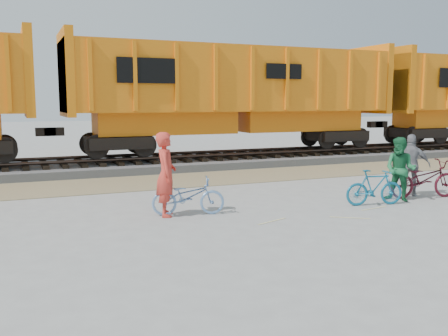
{
  "coord_description": "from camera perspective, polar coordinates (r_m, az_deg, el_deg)",
  "views": [
    {
      "loc": [
        -6.2,
        -10.33,
        2.65
      ],
      "look_at": [
        -1.18,
        1.5,
        0.92
      ],
      "focal_mm": 40.0,
      "sensor_mm": 36.0,
      "label": 1
    }
  ],
  "objects": [
    {
      "name": "ground",
      "position": [
        12.34,
        7.83,
        -4.83
      ],
      "size": [
        120.0,
        120.0,
        0.0
      ],
      "primitive_type": "plane",
      "color": "#9E9E99",
      "rests_on": "ground"
    },
    {
      "name": "gravel_strip",
      "position": [
        17.21,
        -1.57,
        -1.18
      ],
      "size": [
        120.0,
        3.0,
        0.02
      ],
      "primitive_type": "cube",
      "color": "#9B8860",
      "rests_on": "ground"
    },
    {
      "name": "bicycle_blue",
      "position": [
        11.71,
        -4.11,
        -3.23
      ],
      "size": [
        1.79,
        1.0,
        0.89
      ],
      "primitive_type": "imported",
      "rotation": [
        0.0,
        0.0,
        1.32
      ],
      "color": "#6D97CB",
      "rests_on": "ground"
    },
    {
      "name": "bicycle_teal",
      "position": [
        13.31,
        16.82,
        -2.14
      ],
      "size": [
        1.6,
        0.75,
        0.92
      ],
      "primitive_type": "imported",
      "rotation": [
        0.0,
        0.0,
        1.36
      ],
      "color": "#116487",
      "rests_on": "ground"
    },
    {
      "name": "person_man",
      "position": [
        14.06,
        19.5,
        -0.14
      ],
      "size": [
        0.97,
        1.04,
        1.71
      ],
      "primitive_type": "imported",
      "rotation": [
        0.0,
        0.0,
        -1.06
      ],
      "color": "#1C6539",
      "rests_on": "ground"
    },
    {
      "name": "hopper_car_center",
      "position": [
        21.23,
        1.39,
        8.6
      ],
      "size": [
        14.0,
        3.13,
        4.65
      ],
      "color": "black",
      "rests_on": "track"
    },
    {
      "name": "person_woman",
      "position": [
        14.94,
        20.59,
        0.31
      ],
      "size": [
        1.05,
        0.98,
        1.74
      ],
      "primitive_type": "imported",
      "rotation": [
        0.0,
        0.0,
        2.44
      ],
      "color": "gray",
      "rests_on": "ground"
    },
    {
      "name": "ballast_bed",
      "position": [
        20.46,
        -5.16,
        0.59
      ],
      "size": [
        120.0,
        4.0,
        0.3
      ],
      "primitive_type": "cube",
      "color": "slate",
      "rests_on": "ground"
    },
    {
      "name": "bicycle_maroon",
      "position": [
        14.77,
        21.88,
        -1.17
      ],
      "size": [
        2.11,
        1.1,
        1.06
      ],
      "primitive_type": "imported",
      "rotation": [
        0.0,
        0.0,
        1.36
      ],
      "color": "#48111C",
      "rests_on": "ground"
    },
    {
      "name": "person_solo",
      "position": [
        11.56,
        -6.65,
        -0.72
      ],
      "size": [
        0.64,
        0.81,
        1.95
      ],
      "primitive_type": "imported",
      "rotation": [
        0.0,
        0.0,
        1.29
      ],
      "color": "red",
      "rests_on": "ground"
    },
    {
      "name": "track",
      "position": [
        20.42,
        -5.17,
        1.49
      ],
      "size": [
        120.0,
        2.6,
        0.24
      ],
      "color": "black",
      "rests_on": "ballast_bed"
    }
  ]
}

